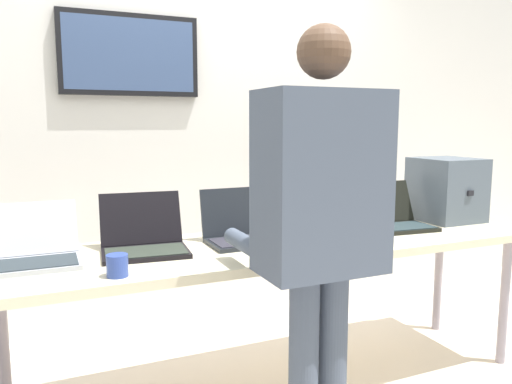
{
  "coord_description": "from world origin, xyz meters",
  "views": [
    {
      "loc": [
        -1.06,
        -2.12,
        1.34
      ],
      "look_at": [
        -0.06,
        0.17,
        0.99
      ],
      "focal_mm": 34.85,
      "sensor_mm": 36.0,
      "label": 1
    }
  ],
  "objects_px": {
    "laptop_station_4": "(395,217)",
    "coffee_mug": "(117,266)",
    "laptop_station_1": "(144,239)",
    "person": "(319,216)",
    "workbench": "(281,252)",
    "laptop_station_0": "(38,250)",
    "equipment_box": "(446,189)",
    "laptop_station_2": "(240,230)",
    "laptop_station_3": "(328,223)"
  },
  "relations": [
    {
      "from": "workbench",
      "to": "laptop_station_0",
      "type": "relative_size",
      "value": 7.38
    },
    {
      "from": "laptop_station_4",
      "to": "workbench",
      "type": "bearing_deg",
      "value": -175.9
    },
    {
      "from": "laptop_station_1",
      "to": "coffee_mug",
      "type": "relative_size",
      "value": 4.73
    },
    {
      "from": "laptop_station_0",
      "to": "laptop_station_2",
      "type": "relative_size",
      "value": 1.08
    },
    {
      "from": "laptop_station_2",
      "to": "equipment_box",
      "type": "bearing_deg",
      "value": 1.29
    },
    {
      "from": "workbench",
      "to": "laptop_station_3",
      "type": "xyz_separation_m",
      "value": [
        0.3,
        0.06,
        0.11
      ]
    },
    {
      "from": "laptop_station_2",
      "to": "coffee_mug",
      "type": "relative_size",
      "value": 4.02
    },
    {
      "from": "workbench",
      "to": "laptop_station_1",
      "type": "distance_m",
      "value": 0.67
    },
    {
      "from": "laptop_station_0",
      "to": "coffee_mug",
      "type": "bearing_deg",
      "value": -49.79
    },
    {
      "from": "equipment_box",
      "to": "laptop_station_0",
      "type": "relative_size",
      "value": 1.01
    },
    {
      "from": "person",
      "to": "coffee_mug",
      "type": "xyz_separation_m",
      "value": [
        -0.66,
        0.37,
        -0.21
      ]
    },
    {
      "from": "laptop_station_0",
      "to": "person",
      "type": "height_order",
      "value": "person"
    },
    {
      "from": "laptop_station_3",
      "to": "person",
      "type": "height_order",
      "value": "person"
    },
    {
      "from": "laptop_station_4",
      "to": "laptop_station_2",
      "type": "bearing_deg",
      "value": 178.55
    },
    {
      "from": "workbench",
      "to": "laptop_station_4",
      "type": "height_order",
      "value": "laptop_station_4"
    },
    {
      "from": "coffee_mug",
      "to": "workbench",
      "type": "bearing_deg",
      "value": 17.06
    },
    {
      "from": "laptop_station_4",
      "to": "laptop_station_0",
      "type": "bearing_deg",
      "value": 179.31
    },
    {
      "from": "laptop_station_1",
      "to": "person",
      "type": "bearing_deg",
      "value": -54.79
    },
    {
      "from": "equipment_box",
      "to": "laptop_station_1",
      "type": "xyz_separation_m",
      "value": [
        -1.79,
        -0.03,
        -0.13
      ]
    },
    {
      "from": "workbench",
      "to": "person",
      "type": "height_order",
      "value": "person"
    },
    {
      "from": "laptop_station_2",
      "to": "person",
      "type": "height_order",
      "value": "person"
    },
    {
      "from": "workbench",
      "to": "laptop_station_1",
      "type": "xyz_separation_m",
      "value": [
        -0.65,
        0.08,
        0.11
      ]
    },
    {
      "from": "coffee_mug",
      "to": "laptop_station_1",
      "type": "bearing_deg",
      "value": 63.67
    },
    {
      "from": "laptop_station_0",
      "to": "workbench",
      "type": "bearing_deg",
      "value": -3.9
    },
    {
      "from": "laptop_station_0",
      "to": "laptop_station_1",
      "type": "distance_m",
      "value": 0.44
    },
    {
      "from": "laptop_station_1",
      "to": "coffee_mug",
      "type": "bearing_deg",
      "value": -116.33
    },
    {
      "from": "workbench",
      "to": "person",
      "type": "xyz_separation_m",
      "value": [
        -0.16,
        -0.62,
        0.3
      ]
    },
    {
      "from": "equipment_box",
      "to": "laptop_station_4",
      "type": "relative_size",
      "value": 1.0
    },
    {
      "from": "workbench",
      "to": "person",
      "type": "relative_size",
      "value": 1.63
    },
    {
      "from": "laptop_station_2",
      "to": "laptop_station_3",
      "type": "xyz_separation_m",
      "value": [
        0.49,
        -0.02,
        0.0
      ]
    },
    {
      "from": "laptop_station_0",
      "to": "laptop_station_4",
      "type": "relative_size",
      "value": 0.99
    },
    {
      "from": "equipment_box",
      "to": "person",
      "type": "bearing_deg",
      "value": -150.81
    },
    {
      "from": "workbench",
      "to": "equipment_box",
      "type": "distance_m",
      "value": 1.17
    },
    {
      "from": "laptop_station_4",
      "to": "coffee_mug",
      "type": "relative_size",
      "value": 4.39
    },
    {
      "from": "person",
      "to": "laptop_station_3",
      "type": "bearing_deg",
      "value": 55.92
    },
    {
      "from": "laptop_station_4",
      "to": "coffee_mug",
      "type": "bearing_deg",
      "value": -168.93
    },
    {
      "from": "laptop_station_3",
      "to": "laptop_station_4",
      "type": "relative_size",
      "value": 1.07
    },
    {
      "from": "workbench",
      "to": "coffee_mug",
      "type": "relative_size",
      "value": 32.11
    },
    {
      "from": "laptop_station_1",
      "to": "coffee_mug",
      "type": "distance_m",
      "value": 0.37
    },
    {
      "from": "laptop_station_1",
      "to": "laptop_station_4",
      "type": "distance_m",
      "value": 1.38
    },
    {
      "from": "equipment_box",
      "to": "coffee_mug",
      "type": "bearing_deg",
      "value": -169.7
    },
    {
      "from": "laptop_station_4",
      "to": "laptop_station_1",
      "type": "bearing_deg",
      "value": 178.91
    },
    {
      "from": "laptop_station_1",
      "to": "laptop_station_2",
      "type": "xyz_separation_m",
      "value": [
        0.47,
        -0.0,
        0.0
      ]
    },
    {
      "from": "laptop_station_2",
      "to": "person",
      "type": "xyz_separation_m",
      "value": [
        0.03,
        -0.7,
        0.19
      ]
    },
    {
      "from": "workbench",
      "to": "coffee_mug",
      "type": "distance_m",
      "value": 0.86
    },
    {
      "from": "laptop_station_3",
      "to": "person",
      "type": "xyz_separation_m",
      "value": [
        -0.46,
        -0.68,
        0.19
      ]
    },
    {
      "from": "laptop_station_4",
      "to": "person",
      "type": "bearing_deg",
      "value": -142.85
    },
    {
      "from": "laptop_station_1",
      "to": "person",
      "type": "relative_size",
      "value": 0.24
    },
    {
      "from": "equipment_box",
      "to": "laptop_station_4",
      "type": "height_order",
      "value": "equipment_box"
    },
    {
      "from": "workbench",
      "to": "laptop_station_3",
      "type": "relative_size",
      "value": 6.84
    }
  ]
}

